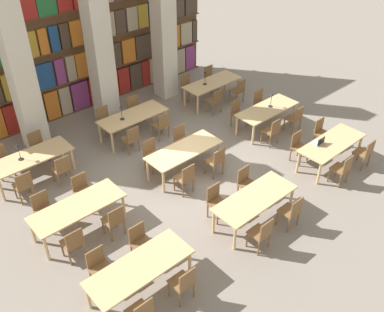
% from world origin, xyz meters
% --- Properties ---
extents(ground_plane, '(40.00, 40.00, 0.00)m').
position_xyz_m(ground_plane, '(0.00, 0.00, 0.00)').
color(ground_plane, gray).
extents(bookshelf_bank, '(9.99, 0.35, 5.50)m').
position_xyz_m(bookshelf_bank, '(-0.01, 5.14, 2.69)').
color(bookshelf_bank, brown).
rests_on(bookshelf_bank, ground_plane).
extents(pillar_left, '(0.63, 0.63, 6.00)m').
position_xyz_m(pillar_left, '(-2.49, 4.00, 3.00)').
color(pillar_left, beige).
rests_on(pillar_left, ground_plane).
extents(pillar_center, '(0.63, 0.63, 6.00)m').
position_xyz_m(pillar_center, '(0.00, 4.00, 3.00)').
color(pillar_center, beige).
rests_on(pillar_center, ground_plane).
extents(pillar_right, '(0.63, 0.63, 6.00)m').
position_xyz_m(pillar_right, '(2.49, 4.00, 3.00)').
color(pillar_right, beige).
rests_on(pillar_right, ground_plane).
extents(reading_table_0, '(2.15, 0.84, 0.73)m').
position_xyz_m(reading_table_0, '(-3.26, -2.40, 0.65)').
color(reading_table_0, tan).
rests_on(reading_table_0, ground_plane).
extents(chair_1, '(0.42, 0.40, 0.89)m').
position_xyz_m(chair_1, '(-3.76, -1.70, 0.48)').
color(chair_1, brown).
rests_on(chair_1, ground_plane).
extents(chair_2, '(0.42, 0.40, 0.89)m').
position_xyz_m(chair_2, '(-2.75, -3.11, 0.48)').
color(chair_2, brown).
rests_on(chair_2, ground_plane).
extents(chair_3, '(0.42, 0.40, 0.89)m').
position_xyz_m(chair_3, '(-2.75, -1.70, 0.48)').
color(chair_3, brown).
rests_on(chair_3, ground_plane).
extents(reading_table_1, '(2.15, 0.84, 0.73)m').
position_xyz_m(reading_table_1, '(-0.07, -2.53, 0.65)').
color(reading_table_1, tan).
rests_on(reading_table_1, ground_plane).
extents(chair_4, '(0.42, 0.40, 0.89)m').
position_xyz_m(chair_4, '(-0.62, -3.24, 0.48)').
color(chair_4, brown).
rests_on(chair_4, ground_plane).
extents(chair_5, '(0.42, 0.40, 0.89)m').
position_xyz_m(chair_5, '(-0.62, -1.83, 0.48)').
color(chair_5, brown).
rests_on(chair_5, ground_plane).
extents(chair_6, '(0.42, 0.40, 0.89)m').
position_xyz_m(chair_6, '(0.43, -3.24, 0.48)').
color(chair_6, brown).
rests_on(chair_6, ground_plane).
extents(chair_7, '(0.42, 0.40, 0.89)m').
position_xyz_m(chair_7, '(0.43, -1.83, 0.48)').
color(chair_7, brown).
rests_on(chair_7, ground_plane).
extents(reading_table_2, '(2.15, 0.84, 0.73)m').
position_xyz_m(reading_table_2, '(3.27, -2.40, 0.65)').
color(reading_table_2, tan).
rests_on(reading_table_2, ground_plane).
extents(chair_8, '(0.42, 0.40, 0.89)m').
position_xyz_m(chair_8, '(2.74, -3.11, 0.48)').
color(chair_8, brown).
rests_on(chair_8, ground_plane).
extents(chair_9, '(0.42, 0.40, 0.89)m').
position_xyz_m(chair_9, '(2.74, -1.70, 0.48)').
color(chair_9, brown).
rests_on(chair_9, ground_plane).
extents(chair_10, '(0.42, 0.40, 0.89)m').
position_xyz_m(chair_10, '(3.85, -3.11, 0.48)').
color(chair_10, brown).
rests_on(chair_10, ground_plane).
extents(chair_11, '(0.42, 0.40, 0.89)m').
position_xyz_m(chair_11, '(3.85, -1.70, 0.48)').
color(chair_11, brown).
rests_on(chair_11, ground_plane).
extents(laptop, '(0.32, 0.22, 0.21)m').
position_xyz_m(laptop, '(2.93, -2.18, 0.77)').
color(laptop, silver).
rests_on(laptop, reading_table_2).
extents(reading_table_3, '(2.15, 0.84, 0.73)m').
position_xyz_m(reading_table_3, '(-3.31, -0.06, 0.65)').
color(reading_table_3, tan).
rests_on(reading_table_3, ground_plane).
extents(chair_12, '(0.42, 0.40, 0.89)m').
position_xyz_m(chair_12, '(-3.84, -0.76, 0.48)').
color(chair_12, brown).
rests_on(chair_12, ground_plane).
extents(chair_13, '(0.42, 0.40, 0.89)m').
position_xyz_m(chair_13, '(-3.84, 0.64, 0.48)').
color(chair_13, brown).
rests_on(chair_13, ground_plane).
extents(chair_14, '(0.42, 0.40, 0.89)m').
position_xyz_m(chair_14, '(-2.81, -0.76, 0.48)').
color(chair_14, brown).
rests_on(chair_14, ground_plane).
extents(chair_15, '(0.42, 0.40, 0.89)m').
position_xyz_m(chair_15, '(-2.81, 0.64, 0.48)').
color(chair_15, brown).
rests_on(chair_15, ground_plane).
extents(reading_table_4, '(2.15, 0.84, 0.73)m').
position_xyz_m(reading_table_4, '(-0.02, 0.05, 0.65)').
color(reading_table_4, tan).
rests_on(reading_table_4, ground_plane).
extents(chair_16, '(0.42, 0.40, 0.89)m').
position_xyz_m(chair_16, '(-0.59, -0.65, 0.48)').
color(chair_16, brown).
rests_on(chair_16, ground_plane).
extents(chair_17, '(0.42, 0.40, 0.89)m').
position_xyz_m(chair_17, '(-0.59, 0.75, 0.48)').
color(chair_17, brown).
rests_on(chair_17, ground_plane).
extents(chair_18, '(0.42, 0.40, 0.89)m').
position_xyz_m(chair_18, '(0.50, -0.65, 0.48)').
color(chair_18, brown).
rests_on(chair_18, ground_plane).
extents(chair_19, '(0.42, 0.40, 0.89)m').
position_xyz_m(chair_19, '(0.50, 0.75, 0.48)').
color(chair_19, brown).
rests_on(chair_19, ground_plane).
extents(reading_table_5, '(2.15, 0.84, 0.73)m').
position_xyz_m(reading_table_5, '(3.39, 0.03, 0.65)').
color(reading_table_5, tan).
rests_on(reading_table_5, ground_plane).
extents(chair_20, '(0.42, 0.40, 0.89)m').
position_xyz_m(chair_20, '(2.81, -0.67, 0.48)').
color(chair_20, brown).
rests_on(chair_20, ground_plane).
extents(chair_21, '(0.42, 0.40, 0.89)m').
position_xyz_m(chair_21, '(2.81, 0.73, 0.48)').
color(chair_21, brown).
rests_on(chair_21, ground_plane).
extents(chair_22, '(0.42, 0.40, 0.89)m').
position_xyz_m(chair_22, '(3.91, -0.67, 0.48)').
color(chair_22, brown).
rests_on(chair_22, ground_plane).
extents(chair_23, '(0.42, 0.40, 0.89)m').
position_xyz_m(chair_23, '(3.91, 0.73, 0.48)').
color(chair_23, brown).
rests_on(chair_23, ground_plane).
extents(desk_lamp_0, '(0.14, 0.14, 0.46)m').
position_xyz_m(desk_lamp_0, '(3.55, 0.05, 1.04)').
color(desk_lamp_0, '#232328').
rests_on(desk_lamp_0, reading_table_5).
extents(reading_table_6, '(2.15, 0.84, 0.73)m').
position_xyz_m(reading_table_6, '(-3.27, 2.49, 0.65)').
color(reading_table_6, tan).
rests_on(reading_table_6, ground_plane).
extents(chair_24, '(0.42, 0.40, 0.89)m').
position_xyz_m(chair_24, '(-3.82, 1.79, 0.48)').
color(chair_24, brown).
rests_on(chair_24, ground_plane).
extents(chair_25, '(0.42, 0.40, 0.89)m').
position_xyz_m(chair_25, '(-3.82, 3.19, 0.48)').
color(chair_25, brown).
rests_on(chair_25, ground_plane).
extents(chair_26, '(0.42, 0.40, 0.89)m').
position_xyz_m(chair_26, '(-2.77, 1.79, 0.48)').
color(chair_26, brown).
rests_on(chair_26, ground_plane).
extents(chair_27, '(0.42, 0.40, 0.89)m').
position_xyz_m(chair_27, '(-2.77, 3.19, 0.48)').
color(chair_27, brown).
rests_on(chair_27, ground_plane).
extents(desk_lamp_1, '(0.14, 0.14, 0.48)m').
position_xyz_m(desk_lamp_1, '(-3.51, 2.52, 1.05)').
color(desk_lamp_1, '#232328').
rests_on(desk_lamp_1, reading_table_6).
extents(reading_table_7, '(2.15, 0.84, 0.73)m').
position_xyz_m(reading_table_7, '(-0.00, 2.47, 0.65)').
color(reading_table_7, tan).
rests_on(reading_table_7, ground_plane).
extents(chair_28, '(0.42, 0.40, 0.89)m').
position_xyz_m(chair_28, '(-0.57, 1.77, 0.48)').
color(chair_28, brown).
rests_on(chair_28, ground_plane).
extents(chair_29, '(0.42, 0.40, 0.89)m').
position_xyz_m(chair_29, '(-0.57, 3.18, 0.48)').
color(chair_29, brown).
rests_on(chair_29, ground_plane).
extents(chair_30, '(0.42, 0.40, 0.89)m').
position_xyz_m(chair_30, '(0.55, 1.77, 0.48)').
color(chair_30, brown).
rests_on(chair_30, ground_plane).
extents(chair_31, '(0.42, 0.40, 0.89)m').
position_xyz_m(chair_31, '(0.55, 3.18, 0.48)').
color(chair_31, brown).
rests_on(chair_31, ground_plane).
extents(desk_lamp_2, '(0.14, 0.14, 0.45)m').
position_xyz_m(desk_lamp_2, '(-0.38, 2.48, 1.04)').
color(desk_lamp_2, '#232328').
rests_on(desk_lamp_2, reading_table_7).
extents(reading_table_8, '(2.15, 0.84, 0.73)m').
position_xyz_m(reading_table_8, '(3.40, 2.53, 0.65)').
color(reading_table_8, tan).
rests_on(reading_table_8, ground_plane).
extents(chair_32, '(0.42, 0.40, 0.89)m').
position_xyz_m(chair_32, '(2.87, 1.82, 0.48)').
color(chair_32, brown).
rests_on(chair_32, ground_plane).
extents(chair_33, '(0.42, 0.40, 0.89)m').
position_xyz_m(chair_33, '(2.87, 3.23, 0.48)').
color(chair_33, brown).
rests_on(chair_33, ground_plane).
extents(chair_34, '(0.42, 0.40, 0.89)m').
position_xyz_m(chair_34, '(3.98, 1.82, 0.48)').
color(chair_34, brown).
rests_on(chair_34, ground_plane).
extents(chair_35, '(0.42, 0.40, 0.89)m').
position_xyz_m(chair_35, '(3.98, 3.23, 0.48)').
color(chair_35, brown).
rests_on(chair_35, ground_plane).
extents(desk_lamp_3, '(0.14, 0.14, 0.49)m').
position_xyz_m(desk_lamp_3, '(3.08, 2.56, 1.06)').
color(desk_lamp_3, '#232328').
rests_on(desk_lamp_3, reading_table_8).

